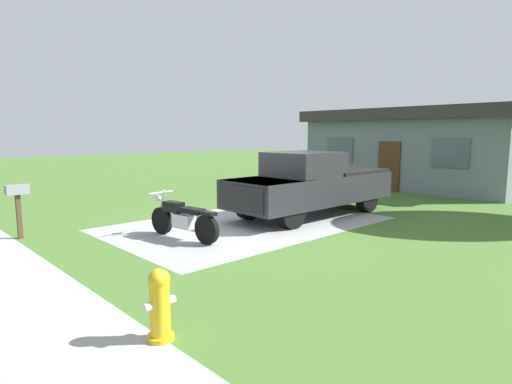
% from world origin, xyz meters
% --- Properties ---
extents(ground_plane, '(80.00, 80.00, 0.00)m').
position_xyz_m(ground_plane, '(0.00, 0.00, 0.00)').
color(ground_plane, '#466C2C').
extents(driveway_pad, '(4.67, 7.35, 0.01)m').
position_xyz_m(driveway_pad, '(0.00, 0.00, 0.00)').
color(driveway_pad, '#9E9E9E').
rests_on(driveway_pad, ground).
extents(motorcycle, '(2.21, 0.70, 1.09)m').
position_xyz_m(motorcycle, '(0.19, -2.21, 0.47)').
color(motorcycle, black).
rests_on(motorcycle, ground).
extents(pickup_truck, '(2.03, 5.64, 1.90)m').
position_xyz_m(pickup_truck, '(0.39, 2.26, 0.95)').
color(pickup_truck, black).
rests_on(pickup_truck, ground).
extents(fire_hydrant, '(0.32, 0.40, 0.87)m').
position_xyz_m(fire_hydrant, '(4.13, -5.13, 0.43)').
color(fire_hydrant, yellow).
rests_on(fire_hydrant, ground).
extents(mailbox, '(0.26, 0.48, 1.26)m').
position_xyz_m(mailbox, '(-2.43, -4.97, 0.98)').
color(mailbox, '#4C3823').
rests_on(mailbox, ground).
extents(neighbor_house, '(9.60, 5.60, 3.50)m').
position_xyz_m(neighbor_house, '(-0.81, 11.28, 1.79)').
color(neighbor_house, slate).
rests_on(neighbor_house, ground).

